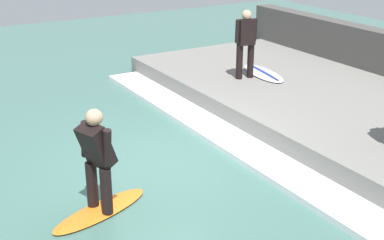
# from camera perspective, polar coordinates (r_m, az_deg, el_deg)

# --- Properties ---
(ground_plane) EXTENTS (28.00, 28.00, 0.00)m
(ground_plane) POSITION_cam_1_polar(r_m,az_deg,el_deg) (9.43, -2.80, -4.57)
(ground_plane) COLOR #426B60
(concrete_ledge) EXTENTS (4.40, 10.97, 0.46)m
(concrete_ledge) POSITION_cam_1_polar(r_m,az_deg,el_deg) (11.65, 15.12, 1.03)
(concrete_ledge) COLOR slate
(concrete_ledge) RESTS_ON ground_plane
(wave_foam_crest) EXTENTS (0.79, 10.42, 0.11)m
(wave_foam_crest) POSITION_cam_1_polar(r_m,az_deg,el_deg) (10.11, 4.58, -2.43)
(wave_foam_crest) COLOR white
(wave_foam_crest) RESTS_ON ground_plane
(surfboard_riding) EXTENTS (1.74, 0.99, 0.06)m
(surfboard_riding) POSITION_cam_1_polar(r_m,az_deg,el_deg) (8.05, -9.72, -9.47)
(surfboard_riding) COLOR orange
(surfboard_riding) RESTS_ON ground_plane
(surfer_riding) EXTENTS (0.55, 0.65, 1.55)m
(surfer_riding) POSITION_cam_1_polar(r_m,az_deg,el_deg) (7.64, -10.12, -3.71)
(surfer_riding) COLOR black
(surfer_riding) RESTS_ON surfboard_riding
(surfer_waiting_far) EXTENTS (0.54, 0.31, 1.60)m
(surfer_waiting_far) POSITION_cam_1_polar(r_m,az_deg,el_deg) (12.52, 5.75, 8.44)
(surfer_waiting_far) COLOR black
(surfer_waiting_far) RESTS_ON concrete_ledge
(surfboard_waiting_far) EXTENTS (0.89, 1.78, 0.07)m
(surfboard_waiting_far) POSITION_cam_1_polar(r_m,az_deg,el_deg) (13.08, 7.58, 4.99)
(surfboard_waiting_far) COLOR silver
(surfboard_waiting_far) RESTS_ON concrete_ledge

